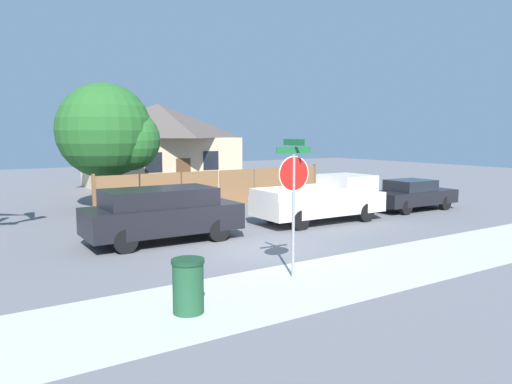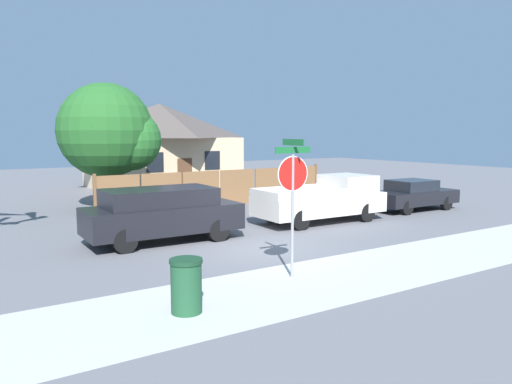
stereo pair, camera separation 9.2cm
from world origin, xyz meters
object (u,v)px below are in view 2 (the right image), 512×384
oak_tree (111,133)px  orange_pickup (325,200)px  red_suv (162,213)px  parked_sedan (413,195)px  stop_sign (293,184)px  trash_bin (186,286)px  house (160,144)px

oak_tree → orange_pickup: size_ratio=1.09×
red_suv → parked_sedan: size_ratio=1.17×
oak_tree → stop_sign: oak_tree is taller
oak_tree → red_suv: (-0.82, -7.79, -2.52)m
red_suv → trash_bin: bearing=-107.3°
oak_tree → orange_pickup: (5.93, -7.79, -2.60)m
red_suv → trash_bin: size_ratio=4.64×
stop_sign → trash_bin: 3.69m
orange_pickup → trash_bin: 10.77m
red_suv → trash_bin: red_suv is taller
trash_bin → orange_pickup: bearing=35.0°
parked_sedan → trash_bin: (-14.02, -6.18, -0.17)m
oak_tree → red_suv: size_ratio=1.16×
oak_tree → stop_sign: size_ratio=1.72×
house → trash_bin: size_ratio=8.14×
oak_tree → orange_pickup: 10.13m
oak_tree → stop_sign: 13.22m
oak_tree → stop_sign: (0.27, -13.16, -1.19)m
stop_sign → trash_bin: (-3.15, -0.80, -1.73)m
red_suv → orange_pickup: orange_pickup is taller
parked_sedan → red_suv: bearing=-178.8°
orange_pickup → parked_sedan: size_ratio=1.25×
trash_bin → red_suv: bearing=71.5°
house → parked_sedan: house is taller
house → oak_tree: 9.11m
house → parked_sedan: 16.32m
orange_pickup → trash_bin: bearing=-143.8°
trash_bin → oak_tree: bearing=78.3°
stop_sign → trash_bin: size_ratio=3.12×
parked_sedan → trash_bin: size_ratio=3.96×
parked_sedan → house: bearing=112.1°
parked_sedan → trash_bin: bearing=-155.0°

